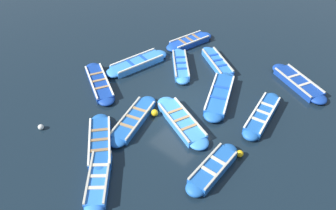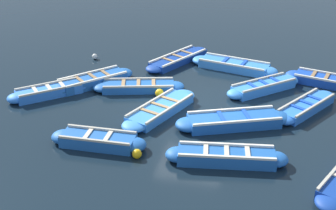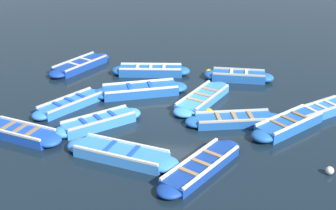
{
  "view_description": "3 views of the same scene",
  "coord_description": "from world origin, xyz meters",
  "px_view_note": "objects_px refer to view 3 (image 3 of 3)",
  "views": [
    {
      "loc": [
        -7.26,
        9.67,
        10.44
      ],
      "look_at": [
        0.16,
        0.85,
        0.48
      ],
      "focal_mm": 35.0,
      "sensor_mm": 36.0,
      "label": 1
    },
    {
      "loc": [
        -15.23,
        -2.71,
        7.69
      ],
      "look_at": [
        -0.61,
        0.8,
        0.27
      ],
      "focal_mm": 50.0,
      "sensor_mm": 36.0,
      "label": 2
    },
    {
      "loc": [
        16.41,
        2.58,
        7.84
      ],
      "look_at": [
        0.51,
        -0.16,
        0.36
      ],
      "focal_mm": 50.0,
      "sensor_mm": 36.0,
      "label": 3
    }
  ],
  "objects_px": {
    "boat_inner_gap": "(70,104)",
    "boat_stern_in": "(321,111)",
    "buoy_orange_near": "(209,72)",
    "boat_centre": "(239,76)",
    "boat_outer_left": "(234,120)",
    "boat_far_corner": "(80,65)",
    "boat_outer_right": "(151,71)",
    "buoy_white_drifting": "(330,170)",
    "boat_broadside": "(140,90)",
    "boat_end_of_row": "(289,124)",
    "boat_bow_out": "(99,122)",
    "boat_near_quay": "(20,133)",
    "boat_tucked": "(203,98)",
    "buoy_yellow_far": "(209,113)",
    "boat_alongside": "(201,167)",
    "boat_mid_row": "(121,154)"
  },
  "relations": [
    {
      "from": "boat_near_quay",
      "to": "boat_tucked",
      "type": "xyz_separation_m",
      "value": [
        -4.04,
        5.92,
        -0.02
      ]
    },
    {
      "from": "boat_bow_out",
      "to": "boat_end_of_row",
      "type": "distance_m",
      "value": 6.84
    },
    {
      "from": "boat_inner_gap",
      "to": "buoy_white_drifting",
      "type": "height_order",
      "value": "boat_inner_gap"
    },
    {
      "from": "boat_outer_right",
      "to": "buoy_white_drifting",
      "type": "height_order",
      "value": "boat_outer_right"
    },
    {
      "from": "buoy_orange_near",
      "to": "buoy_white_drifting",
      "type": "xyz_separation_m",
      "value": [
        7.63,
        4.37,
        -0.02
      ]
    },
    {
      "from": "boat_stern_in",
      "to": "boat_end_of_row",
      "type": "height_order",
      "value": "boat_end_of_row"
    },
    {
      "from": "boat_alongside",
      "to": "boat_outer_right",
      "type": "relative_size",
      "value": 1.03
    },
    {
      "from": "buoy_yellow_far",
      "to": "boat_tucked",
      "type": "bearing_deg",
      "value": -164.28
    },
    {
      "from": "buoy_yellow_far",
      "to": "buoy_white_drifting",
      "type": "distance_m",
      "value": 5.15
    },
    {
      "from": "boat_inner_gap",
      "to": "boat_stern_in",
      "type": "bearing_deg",
      "value": 95.93
    },
    {
      "from": "boat_broadside",
      "to": "boat_end_of_row",
      "type": "xyz_separation_m",
      "value": [
        2.11,
        5.94,
        0.0
      ]
    },
    {
      "from": "boat_centre",
      "to": "boat_far_corner",
      "type": "xyz_separation_m",
      "value": [
        -0.25,
        -7.54,
        -0.02
      ]
    },
    {
      "from": "buoy_yellow_far",
      "to": "boat_mid_row",
      "type": "bearing_deg",
      "value": -34.97
    },
    {
      "from": "boat_centre",
      "to": "boat_broadside",
      "type": "bearing_deg",
      "value": -59.97
    },
    {
      "from": "boat_bow_out",
      "to": "boat_stern_in",
      "type": "relative_size",
      "value": 1.04
    },
    {
      "from": "boat_outer_left",
      "to": "boat_broadside",
      "type": "xyz_separation_m",
      "value": [
        -2.05,
        -4.0,
        0.03
      ]
    },
    {
      "from": "boat_centre",
      "to": "buoy_yellow_far",
      "type": "xyz_separation_m",
      "value": [
        3.94,
        -0.97,
        -0.02
      ]
    },
    {
      "from": "boat_far_corner",
      "to": "boat_centre",
      "type": "bearing_deg",
      "value": 88.14
    },
    {
      "from": "buoy_orange_near",
      "to": "boat_inner_gap",
      "type": "bearing_deg",
      "value": -48.46
    },
    {
      "from": "boat_centre",
      "to": "boat_stern_in",
      "type": "distance_m",
      "value": 4.42
    },
    {
      "from": "boat_near_quay",
      "to": "buoy_orange_near",
      "type": "height_order",
      "value": "boat_near_quay"
    },
    {
      "from": "boat_inner_gap",
      "to": "buoy_orange_near",
      "type": "relative_size",
      "value": 11.1
    },
    {
      "from": "boat_alongside",
      "to": "boat_far_corner",
      "type": "height_order",
      "value": "boat_far_corner"
    },
    {
      "from": "boat_near_quay",
      "to": "boat_end_of_row",
      "type": "relative_size",
      "value": 1.05
    },
    {
      "from": "boat_broadside",
      "to": "boat_end_of_row",
      "type": "bearing_deg",
      "value": 70.42
    },
    {
      "from": "boat_centre",
      "to": "boat_inner_gap",
      "type": "bearing_deg",
      "value": -57.72
    },
    {
      "from": "boat_stern_in",
      "to": "boat_broadside",
      "type": "xyz_separation_m",
      "value": [
        -0.74,
        -7.2,
        0.01
      ]
    },
    {
      "from": "boat_tucked",
      "to": "boat_outer_right",
      "type": "xyz_separation_m",
      "value": [
        -2.62,
        -2.69,
        0.04
      ]
    },
    {
      "from": "boat_end_of_row",
      "to": "boat_bow_out",
      "type": "bearing_deg",
      "value": -81.5
    },
    {
      "from": "boat_outer_left",
      "to": "boat_outer_right",
      "type": "relative_size",
      "value": 1.0
    },
    {
      "from": "boat_bow_out",
      "to": "boat_alongside",
      "type": "relative_size",
      "value": 0.78
    },
    {
      "from": "boat_outer_left",
      "to": "buoy_orange_near",
      "type": "distance_m",
      "value": 4.97
    },
    {
      "from": "boat_broadside",
      "to": "boat_bow_out",
      "type": "bearing_deg",
      "value": -14.83
    },
    {
      "from": "boat_near_quay",
      "to": "buoy_yellow_far",
      "type": "relative_size",
      "value": 10.25
    },
    {
      "from": "boat_outer_right",
      "to": "boat_broadside",
      "type": "bearing_deg",
      "value": 0.77
    },
    {
      "from": "boat_stern_in",
      "to": "buoy_white_drifting",
      "type": "xyz_separation_m",
      "value": [
        4.18,
        -0.22,
        -0.05
      ]
    },
    {
      "from": "boat_tucked",
      "to": "boat_alongside",
      "type": "relative_size",
      "value": 1.02
    },
    {
      "from": "buoy_orange_near",
      "to": "buoy_white_drifting",
      "type": "height_order",
      "value": "buoy_orange_near"
    },
    {
      "from": "boat_stern_in",
      "to": "boat_far_corner",
      "type": "xyz_separation_m",
      "value": [
        -3.3,
        -10.74,
        -0.01
      ]
    },
    {
      "from": "boat_outer_left",
      "to": "boat_mid_row",
      "type": "distance_m",
      "value": 4.62
    },
    {
      "from": "boat_near_quay",
      "to": "boat_broadside",
      "type": "bearing_deg",
      "value": 143.18
    },
    {
      "from": "boat_end_of_row",
      "to": "boat_alongside",
      "type": "bearing_deg",
      "value": -40.37
    },
    {
      "from": "boat_tucked",
      "to": "boat_far_corner",
      "type": "distance_m",
      "value": 6.83
    },
    {
      "from": "boat_inner_gap",
      "to": "boat_outer_left",
      "type": "bearing_deg",
      "value": 87.21
    },
    {
      "from": "boat_end_of_row",
      "to": "boat_mid_row",
      "type": "bearing_deg",
      "value": -60.58
    },
    {
      "from": "boat_mid_row",
      "to": "boat_outer_left",
      "type": "bearing_deg",
      "value": 132.01
    },
    {
      "from": "boat_alongside",
      "to": "boat_broadside",
      "type": "relative_size",
      "value": 0.94
    },
    {
      "from": "boat_outer_left",
      "to": "boat_far_corner",
      "type": "bearing_deg",
      "value": -121.48
    },
    {
      "from": "boat_tucked",
      "to": "buoy_yellow_far",
      "type": "xyz_separation_m",
      "value": [
        1.31,
        0.37,
        0.01
      ]
    },
    {
      "from": "boat_centre",
      "to": "buoy_white_drifting",
      "type": "height_order",
      "value": "boat_centre"
    }
  ]
}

